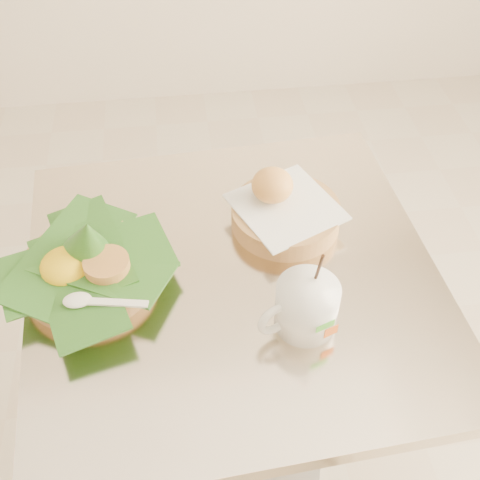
{
  "coord_description": "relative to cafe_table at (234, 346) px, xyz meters",
  "views": [
    {
      "loc": [
        0.09,
        -0.65,
        1.53
      ],
      "look_at": [
        0.18,
        0.04,
        0.82
      ],
      "focal_mm": 45.0,
      "sensor_mm": 36.0,
      "label": 1
    }
  ],
  "objects": [
    {
      "name": "floor",
      "position": [
        -0.17,
        -0.03,
        -0.53
      ],
      "size": [
        3.6,
        3.6,
        0.0
      ],
      "primitive_type": "plane",
      "color": "beige",
      "rests_on": "ground"
    },
    {
      "name": "cafe_table",
      "position": [
        0.0,
        0.0,
        0.0
      ],
      "size": [
        0.74,
        0.74,
        0.75
      ],
      "rotation": [
        0.0,
        0.0,
        0.07
      ],
      "color": "gray",
      "rests_on": "floor"
    },
    {
      "name": "rice_basket",
      "position": [
        -0.24,
        0.02,
        0.26
      ],
      "size": [
        0.28,
        0.28,
        0.14
      ],
      "rotation": [
        0.0,
        0.0,
        0.13
      ],
      "color": "tan",
      "rests_on": "cafe_table"
    },
    {
      "name": "bread_basket",
      "position": [
        0.11,
        0.11,
        0.25
      ],
      "size": [
        0.23,
        0.23,
        0.1
      ],
      "rotation": [
        0.0,
        0.0,
        -0.36
      ],
      "color": "tan",
      "rests_on": "cafe_table"
    },
    {
      "name": "coffee_mug",
      "position": [
        0.1,
        -0.12,
        0.27
      ],
      "size": [
        0.13,
        0.1,
        0.17
      ],
      "rotation": [
        0.0,
        0.0,
        0.37
      ],
      "color": "white",
      "rests_on": "cafe_table"
    }
  ]
}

